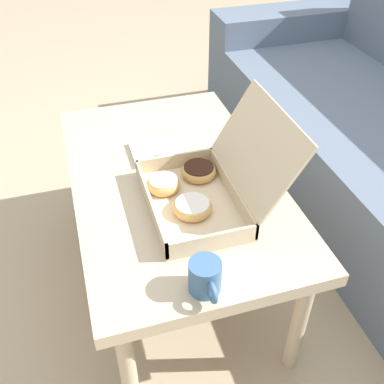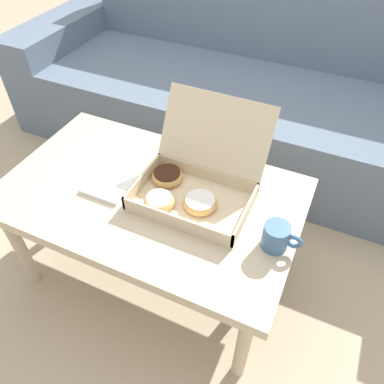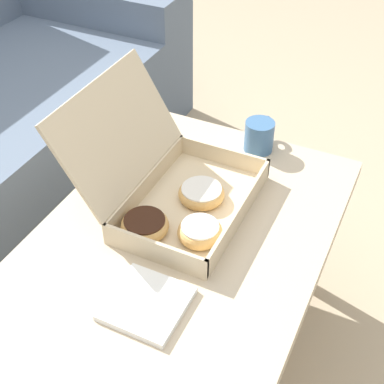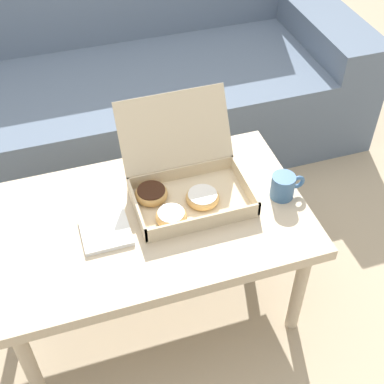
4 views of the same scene
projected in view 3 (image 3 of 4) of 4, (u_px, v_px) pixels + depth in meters
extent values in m
plane|color=tan|center=(117.00, 347.00, 1.47)|extent=(12.00, 12.00, 0.00)
cube|color=slate|center=(91.00, 44.00, 2.31)|extent=(0.24, 0.87, 0.55)
cube|color=#C6B293|center=(169.00, 260.00, 1.13)|extent=(0.99, 0.60, 0.04)
cylinder|color=#C6B293|center=(319.00, 238.00, 1.50)|extent=(0.04, 0.04, 0.41)
cylinder|color=#C6B293|center=(167.00, 191.00, 1.66)|extent=(0.04, 0.04, 0.41)
cube|color=beige|center=(192.00, 207.00, 1.23)|extent=(0.37, 0.24, 0.01)
cube|color=beige|center=(240.00, 213.00, 1.17)|extent=(0.37, 0.01, 0.05)
cube|color=beige|center=(147.00, 184.00, 1.25)|extent=(0.37, 0.01, 0.05)
cube|color=beige|center=(154.00, 250.00, 1.09)|extent=(0.01, 0.24, 0.05)
cube|color=beige|center=(223.00, 156.00, 1.33)|extent=(0.01, 0.24, 0.05)
cube|color=beige|center=(119.00, 131.00, 1.18)|extent=(0.37, 0.13, 0.21)
torus|color=tan|center=(145.00, 225.00, 1.15)|extent=(0.10, 0.10, 0.03)
cylinder|color=black|center=(145.00, 222.00, 1.14)|extent=(0.09, 0.09, 0.02)
torus|color=tan|center=(201.00, 194.00, 1.23)|extent=(0.11, 0.11, 0.03)
cylinder|color=white|center=(201.00, 190.00, 1.23)|extent=(0.09, 0.09, 0.01)
torus|color=tan|center=(200.00, 232.00, 1.13)|extent=(0.10, 0.10, 0.04)
cylinder|color=white|center=(200.00, 228.00, 1.13)|extent=(0.08, 0.08, 0.02)
cylinder|color=#3D6693|center=(259.00, 136.00, 1.38)|extent=(0.08, 0.08, 0.08)
torus|color=#3D6693|center=(266.00, 125.00, 1.41)|extent=(0.05, 0.01, 0.05)
cube|color=white|center=(147.00, 303.00, 1.01)|extent=(0.15, 0.15, 0.01)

